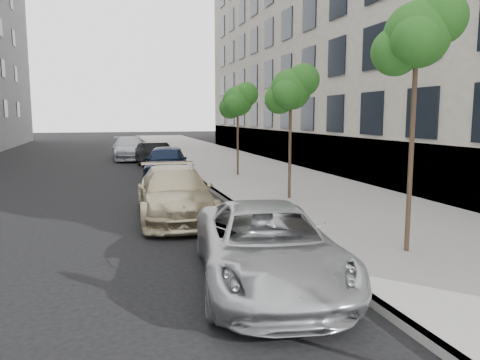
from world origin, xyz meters
name	(u,v)px	position (x,y,z in m)	size (l,w,h in m)	color
ground	(290,301)	(0.00, 0.00, 0.00)	(160.00, 160.00, 0.00)	black
sidewalk	(216,158)	(4.30, 24.00, 0.07)	(6.40, 72.00, 0.14)	gray
curb	(169,159)	(1.18, 24.00, 0.07)	(0.15, 72.00, 0.14)	#9E9B93
tree_near	(418,35)	(3.23, 1.50, 4.47)	(1.65, 1.45, 5.15)	#38281C
tree_mid	(292,89)	(3.23, 8.00, 3.77)	(1.69, 1.49, 4.47)	#38281C
tree_far	(238,101)	(3.23, 14.50, 3.58)	(1.73, 1.53, 4.30)	#38281C
minivan	(267,246)	(-0.10, 0.83, 0.69)	(2.27, 4.93, 1.37)	#AFB1B4
suv	(175,193)	(-0.90, 6.51, 0.73)	(2.04, 5.01, 1.45)	#C1B089
sedan_blue	(166,162)	(-0.10, 14.85, 0.79)	(1.86, 4.63, 1.58)	black
sedan_black	(155,155)	(-0.10, 19.88, 0.70)	(1.47, 4.23, 1.39)	black
sedan_rear	(129,148)	(-1.29, 25.19, 0.75)	(2.11, 5.19, 1.51)	#B3B5BC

